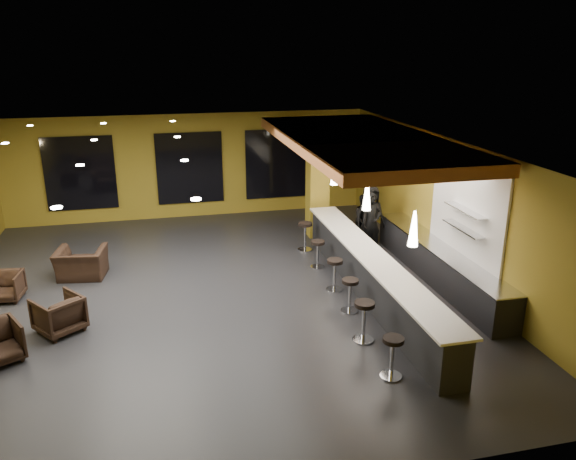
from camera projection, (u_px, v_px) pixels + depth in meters
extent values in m
cube|color=black|center=(212.00, 296.00, 13.46)|extent=(12.00, 13.00, 0.10)
cube|color=black|center=(205.00, 147.00, 12.31)|extent=(12.00, 13.00, 0.10)
cube|color=olive|center=(189.00, 166.00, 18.93)|extent=(12.00, 0.10, 3.50)
cube|color=olive|center=(261.00, 387.00, 6.84)|extent=(12.00, 0.10, 3.50)
cube|color=olive|center=(448.00, 208.00, 14.20)|extent=(0.10, 13.00, 3.50)
cube|color=#BE6B37|center=(360.00, 141.00, 14.16)|extent=(3.60, 8.00, 0.28)
cube|color=black|center=(80.00, 173.00, 18.08)|extent=(2.20, 0.06, 2.40)
cube|color=black|center=(190.00, 168.00, 18.84)|extent=(2.20, 0.06, 2.40)
cube|color=black|center=(277.00, 164.00, 19.49)|extent=(2.20, 0.06, 2.40)
cube|color=white|center=(466.00, 209.00, 13.18)|extent=(0.06, 3.20, 2.40)
cube|color=black|center=(371.00, 277.00, 13.15)|extent=(0.60, 8.00, 1.00)
cube|color=white|center=(372.00, 256.00, 12.99)|extent=(0.78, 8.10, 0.05)
cube|color=black|center=(439.00, 265.00, 14.07)|extent=(0.70, 6.00, 0.86)
cube|color=silver|center=(440.00, 248.00, 13.93)|extent=(0.72, 6.00, 0.03)
cube|color=silver|center=(464.00, 229.00, 13.09)|extent=(0.30, 1.50, 0.03)
cube|color=silver|center=(466.00, 210.00, 12.94)|extent=(0.30, 1.50, 0.03)
cube|color=olive|center=(318.00, 180.00, 17.00)|extent=(0.60, 0.60, 3.50)
cone|color=white|center=(414.00, 229.00, 10.72)|extent=(0.20, 0.20, 0.70)
cone|color=white|center=(367.00, 195.00, 13.02)|extent=(0.20, 0.20, 0.70)
cone|color=white|center=(334.00, 172.00, 15.33)|extent=(0.20, 0.20, 0.70)
imported|color=black|center=(371.00, 222.00, 15.88)|extent=(0.71, 0.54, 1.75)
imported|color=black|center=(364.00, 219.00, 16.59)|extent=(0.74, 0.59, 1.50)
imported|color=black|center=(370.00, 216.00, 16.30)|extent=(0.95, 0.66, 1.84)
imported|color=black|center=(59.00, 314.00, 11.60)|extent=(1.20, 1.20, 0.79)
imported|color=black|center=(5.00, 287.00, 13.04)|extent=(0.80, 0.82, 0.67)
imported|color=black|center=(81.00, 263.00, 14.28)|extent=(1.32, 1.20, 0.77)
cylinder|color=silver|center=(391.00, 376.00, 10.12)|extent=(0.40, 0.40, 0.03)
cylinder|color=silver|center=(392.00, 359.00, 10.01)|extent=(0.07, 0.07, 0.71)
cylinder|color=black|center=(393.00, 340.00, 9.89)|extent=(0.38, 0.38, 0.08)
cylinder|color=silver|center=(363.00, 340.00, 11.35)|extent=(0.43, 0.43, 0.03)
cylinder|color=silver|center=(364.00, 323.00, 11.23)|extent=(0.08, 0.08, 0.76)
cylinder|color=black|center=(365.00, 304.00, 11.10)|extent=(0.41, 0.41, 0.09)
cylinder|color=silver|center=(349.00, 311.00, 12.58)|extent=(0.39, 0.39, 0.03)
cylinder|color=silver|center=(350.00, 297.00, 12.47)|extent=(0.07, 0.07, 0.68)
cylinder|color=black|center=(350.00, 281.00, 12.35)|extent=(0.37, 0.37, 0.08)
cylinder|color=silver|center=(334.00, 289.00, 13.66)|extent=(0.40, 0.40, 0.03)
cylinder|color=silver|center=(335.00, 276.00, 13.54)|extent=(0.07, 0.07, 0.70)
cylinder|color=black|center=(335.00, 261.00, 13.42)|extent=(0.38, 0.38, 0.08)
cylinder|color=silver|center=(317.00, 267.00, 15.02)|extent=(0.38, 0.38, 0.03)
cylinder|color=silver|center=(318.00, 255.00, 14.91)|extent=(0.07, 0.07, 0.66)
cylinder|color=black|center=(318.00, 242.00, 14.80)|extent=(0.36, 0.36, 0.08)
cylinder|color=silver|center=(305.00, 250.00, 16.26)|extent=(0.42, 0.42, 0.03)
cylinder|color=silver|center=(305.00, 237.00, 16.14)|extent=(0.07, 0.07, 0.74)
cylinder|color=black|center=(305.00, 224.00, 16.01)|extent=(0.40, 0.40, 0.08)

